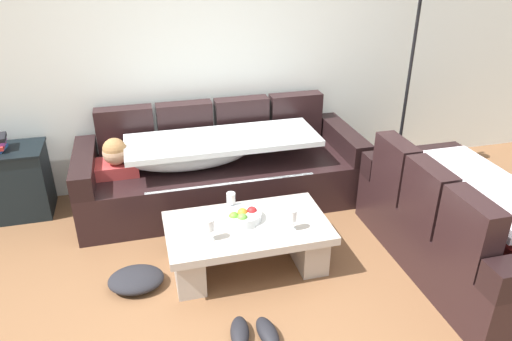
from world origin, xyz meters
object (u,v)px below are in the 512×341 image
Objects in this scene: wine_glass_near_right at (292,216)px; pair_of_shoes at (254,332)px; floor_lamp at (408,71)px; side_cabinet at (7,183)px; couch_near_window at (463,227)px; coffee_table at (248,240)px; couch_along_wall at (217,170)px; open_magazine at (272,219)px; wine_glass_near_left at (209,226)px; wine_glass_far_back at (231,199)px; fruit_bowl at (243,216)px; crumpled_garment at (136,279)px.

pair_of_shoes is at bearing -127.01° from wine_glass_near_right.
side_cabinet is at bearing 177.53° from floor_lamp.
couch_near_window reaches higher than coffee_table.
couch_along_wall is 1.06m from open_magazine.
wine_glass_near_left is 1.00× the size of wine_glass_far_back.
fruit_bowl is 0.90m from crumpled_garment.
floor_lamp is (3.75, -0.16, 0.80)m from side_cabinet.
floor_lamp reaches higher than side_cabinet.
floor_lamp is at bearing 38.82° from wine_glass_near_right.
side_cabinet is at bearing 149.23° from wine_glass_far_back.
couch_near_window is at bearing -100.89° from floor_lamp.
fruit_bowl is 0.17m from wine_glass_far_back.
wine_glass_near_left is at bearing -157.56° from coffee_table.
wine_glass_near_right reaches higher than coffee_table.
side_cabinet is at bearing 138.58° from wine_glass_near_left.
wine_glass_near_right is at bearing -43.12° from wine_glass_far_back.
pair_of_shoes is at bearing 101.41° from couch_near_window.
couch_along_wall is 1.22m from wine_glass_near_left.
crumpled_garment reaches higher than pair_of_shoes.
coffee_table is 2.28m from side_cabinet.
wine_glass_near_left reaches higher than open_magazine.
wine_glass_near_left is at bearing -150.21° from floor_lamp.
side_cabinet is 1.80× the size of crumpled_garment.
wine_glass_near_left is at bearing 177.60° from wine_glass_near_right.
couch_along_wall is at bearing 90.95° from fruit_bowl.
couch_along_wall is 1.37m from crumpled_garment.
wine_glass_near_right is 2.61m from side_cabinet.
couch_along_wall reaches higher than wine_glass_near_right.
side_cabinet is 1.69m from crumpled_garment.
couch_along_wall is at bearing 105.32° from wine_glass_near_right.
fruit_bowl is 0.70× the size of crumpled_garment.
pair_of_shoes is at bearing -111.33° from open_magazine.
wine_glass_near_left reaches higher than coffee_table.
couch_along_wall is 3.57× the size of side_cabinet.
fruit_bowl is at bearing 32.86° from wine_glass_near_left.
wine_glass_near_right is 0.42× the size of crumpled_garment.
floor_lamp reaches higher than open_magazine.
wine_glass_near_right is 0.51× the size of pair_of_shoes.
open_magazine is (0.19, 0.02, 0.15)m from coffee_table.
side_cabinet is at bearing 131.21° from pair_of_shoes.
wine_glass_far_back is at bearing 112.70° from fruit_bowl.
pair_of_shoes is at bearing -74.81° from wine_glass_near_left.
wine_glass_far_back is 0.35m from open_magazine.
wine_glass_near_left is (-0.28, -0.18, 0.07)m from fruit_bowl.
crumpled_garment is at bearing 81.78° from couch_near_window.
pair_of_shoes is (-0.12, -0.78, -0.38)m from fruit_bowl.
fruit_bowl is at bearing 81.34° from pair_of_shoes.
pair_of_shoes is at bearing -48.79° from side_cabinet.
open_magazine is 0.14× the size of floor_lamp.
wine_glass_near_right is at bearing -26.89° from coffee_table.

